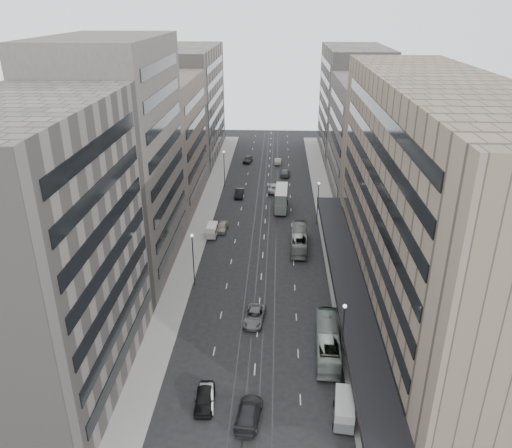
% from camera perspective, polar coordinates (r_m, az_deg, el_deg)
% --- Properties ---
extents(ground, '(220.00, 220.00, 0.00)m').
position_cam_1_polar(ground, '(63.53, 0.12, -12.78)').
color(ground, black).
rests_on(ground, ground).
extents(sidewalk_right, '(4.00, 125.00, 0.15)m').
position_cam_1_polar(sidewalk_right, '(96.66, 8.21, 0.60)').
color(sidewalk_right, gray).
rests_on(sidewalk_right, ground).
extents(sidewalk_left, '(4.00, 125.00, 0.15)m').
position_cam_1_polar(sidewalk_left, '(97.19, -6.00, 0.86)').
color(sidewalk_left, gray).
rests_on(sidewalk_left, ground).
extents(department_store, '(19.20, 60.00, 30.00)m').
position_cam_1_polar(department_store, '(66.09, 19.39, 2.13)').
color(department_store, '#7D6B5C').
rests_on(department_store, ground).
extents(building_right_mid, '(15.00, 28.00, 24.00)m').
position_cam_1_polar(building_right_mid, '(107.84, 13.01, 9.41)').
color(building_right_mid, '#524D47').
rests_on(building_right_mid, ground).
extents(building_right_far, '(15.00, 32.00, 28.00)m').
position_cam_1_polar(building_right_far, '(136.38, 11.00, 13.41)').
color(building_right_far, slate).
rests_on(building_right_far, ground).
extents(building_left_a, '(15.00, 28.00, 30.00)m').
position_cam_1_polar(building_left_a, '(54.10, -23.71, -3.40)').
color(building_left_a, slate).
rests_on(building_left_a, ground).
extents(building_left_b, '(15.00, 26.00, 34.00)m').
position_cam_1_polar(building_left_b, '(76.69, -15.62, 7.18)').
color(building_left_b, '#524D47').
rests_on(building_left_b, ground).
extents(building_left_c, '(15.00, 28.00, 25.00)m').
position_cam_1_polar(building_left_c, '(102.91, -10.94, 9.19)').
color(building_left_c, '#695E51').
rests_on(building_left_c, ground).
extents(building_left_d, '(15.00, 38.00, 28.00)m').
position_cam_1_polar(building_left_d, '(134.15, -7.83, 13.45)').
color(building_left_d, slate).
rests_on(building_left_d, ground).
extents(lamp_right_near, '(0.44, 0.44, 8.32)m').
position_cam_1_polar(lamp_right_near, '(56.89, 9.92, -11.68)').
color(lamp_right_near, '#262628').
rests_on(lamp_right_near, ground).
extents(lamp_right_far, '(0.44, 0.44, 8.32)m').
position_cam_1_polar(lamp_right_far, '(92.22, 7.11, 2.94)').
color(lamp_right_far, '#262628').
rests_on(lamp_right_far, ground).
extents(lamp_left_near, '(0.44, 0.44, 8.32)m').
position_cam_1_polar(lamp_left_near, '(71.89, -7.22, -3.39)').
color(lamp_left_near, '#262628').
rests_on(lamp_left_near, ground).
extents(lamp_left_far, '(0.44, 0.44, 8.32)m').
position_cam_1_polar(lamp_left_far, '(111.45, -3.67, 6.81)').
color(lamp_left_far, '#262628').
rests_on(lamp_left_far, ground).
extents(bus_near, '(3.20, 11.32, 3.12)m').
position_cam_1_polar(bus_near, '(60.87, 8.19, -13.11)').
color(bus_near, gray).
rests_on(bus_near, ground).
extents(bus_far, '(3.04, 11.05, 3.05)m').
position_cam_1_polar(bus_far, '(84.35, 4.95, -1.76)').
color(bus_far, gray).
rests_on(bus_far, ground).
extents(double_decker, '(2.79, 8.29, 4.49)m').
position_cam_1_polar(double_decker, '(99.31, 2.91, 2.94)').
color(double_decker, slate).
rests_on(double_decker, ground).
extents(vw_microbus, '(2.55, 4.79, 2.48)m').
position_cam_1_polar(vw_microbus, '(53.21, 10.06, -20.02)').
color(vw_microbus, '#5A6062').
rests_on(vw_microbus, ground).
extents(panel_van, '(1.83, 3.65, 2.29)m').
position_cam_1_polar(panel_van, '(88.36, -5.04, -0.70)').
color(panel_van, '#B4AFA2').
rests_on(panel_van, ground).
extents(sedan_0, '(2.07, 4.83, 1.63)m').
position_cam_1_polar(sedan_0, '(54.53, -5.89, -19.21)').
color(sedan_0, black).
rests_on(sedan_0, ground).
extents(sedan_1, '(1.95, 4.33, 1.38)m').
position_cam_1_polar(sedan_1, '(54.81, -5.70, -19.11)').
color(sedan_1, white).
rests_on(sedan_1, ground).
extents(sedan_2, '(3.08, 5.68, 1.51)m').
position_cam_1_polar(sedan_2, '(65.85, -0.19, -10.49)').
color(sedan_2, slate).
rests_on(sedan_2, ground).
extents(sedan_3, '(2.91, 5.87, 1.64)m').
position_cam_1_polar(sedan_3, '(52.83, -0.85, -20.80)').
color(sedan_3, black).
rests_on(sedan_3, ground).
extents(sedan_4, '(2.14, 4.65, 1.54)m').
position_cam_1_polar(sedan_4, '(90.64, -3.89, -0.35)').
color(sedan_4, gray).
rests_on(sedan_4, ground).
extents(sedan_5, '(1.72, 4.92, 1.62)m').
position_cam_1_polar(sedan_5, '(106.66, -1.90, 3.55)').
color(sedan_5, black).
rests_on(sedan_5, ground).
extents(sedan_6, '(2.92, 6.09, 1.67)m').
position_cam_1_polar(sedan_6, '(109.75, 2.09, 4.16)').
color(sedan_6, '#B5B5B0').
rests_on(sedan_6, ground).
extents(sedan_7, '(2.33, 5.36, 1.54)m').
position_cam_1_polar(sedan_7, '(120.20, 3.34, 5.89)').
color(sedan_7, '#555558').
rests_on(sedan_7, ground).
extents(sedan_8, '(2.63, 5.18, 1.69)m').
position_cam_1_polar(sedan_8, '(130.52, -0.92, 7.43)').
color(sedan_8, '#27272A').
rests_on(sedan_8, ground).
extents(sedan_9, '(1.63, 4.60, 1.51)m').
position_cam_1_polar(sedan_9, '(129.28, 2.51, 7.21)').
color(sedan_9, gray).
rests_on(sedan_9, ground).
extents(pedestrian, '(0.81, 0.61, 2.03)m').
position_cam_1_polar(pedestrian, '(56.61, 11.59, -17.25)').
color(pedestrian, black).
rests_on(pedestrian, sidewalk_right).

